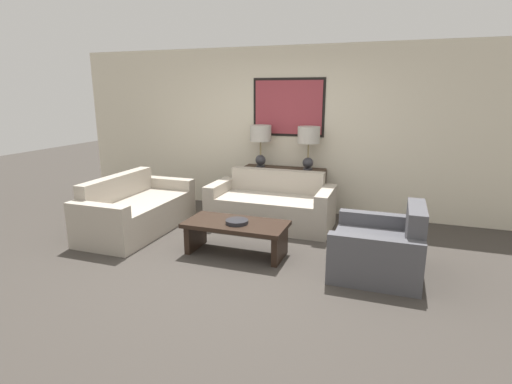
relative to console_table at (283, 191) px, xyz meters
name	(u,v)px	position (x,y,z in m)	size (l,w,h in m)	color
ground_plane	(233,263)	(0.00, -2.14, -0.37)	(20.00, 20.00, 0.00)	#3D3833
back_wall	(289,130)	(0.00, 0.28, 0.96)	(7.68, 0.12, 2.65)	beige
console_table	(283,191)	(0.00, 0.00, 0.00)	(1.33, 0.39, 0.75)	#332319
table_lamp_left	(261,137)	(-0.39, 0.00, 0.85)	(0.35, 0.35, 0.67)	#333338
table_lamp_right	(309,139)	(0.39, 0.00, 0.85)	(0.35, 0.35, 0.67)	#333338
couch_by_back_wall	(271,207)	(0.00, -0.66, -0.09)	(1.81, 0.86, 0.79)	#ADA393
couch_by_side	(136,211)	(-1.74, -1.54, -0.09)	(0.86, 1.81, 0.79)	#ADA393
coffee_table	(236,230)	(-0.07, -1.86, -0.07)	(1.24, 0.60, 0.41)	black
decorative_bowl	(237,222)	(-0.04, -1.90, 0.05)	(0.27, 0.27, 0.05)	#232328
armchair_near_back_wall	(380,250)	(1.61, -1.82, -0.11)	(0.93, 1.00, 0.79)	#4C4C51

